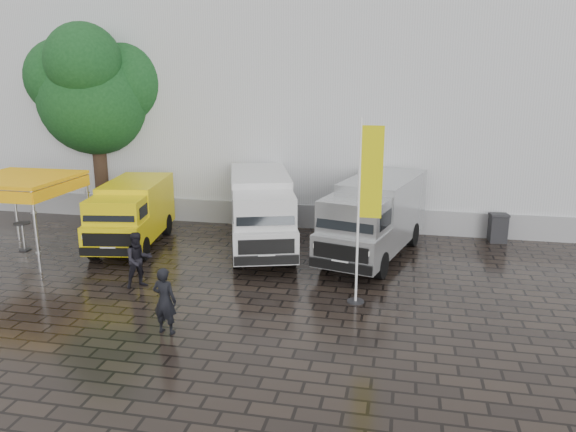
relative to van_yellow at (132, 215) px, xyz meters
name	(u,v)px	position (x,y,z in m)	size (l,w,h in m)	color
ground	(315,303)	(7.71, -4.05, -1.20)	(120.00, 120.00, 0.00)	black
exhibition_hall	(403,81)	(9.71, 11.95, 4.80)	(44.00, 16.00, 12.00)	silver
hall_plinth	(394,221)	(9.71, 3.90, -0.70)	(44.00, 0.15, 1.00)	gray
van_yellow	(132,215)	(0.00, 0.00, 0.00)	(2.00, 5.20, 2.40)	yellow
van_white	(261,213)	(4.91, 0.65, 0.18)	(2.13, 6.38, 2.77)	silver
van_silver	(374,219)	(9.08, 0.61, 0.18)	(2.12, 6.37, 2.76)	#A1A4A6
canopy_tent	(19,182)	(-3.25, -1.85, 1.52)	(3.38, 3.38, 2.89)	silver
flagpole	(365,202)	(9.04, -3.71, 1.79)	(0.88, 0.50, 5.31)	black
tree	(94,91)	(-3.52, 4.03, 4.44)	(4.90, 4.90, 8.79)	black
cocktail_table	(23,236)	(-3.74, -1.36, -0.67)	(0.60, 0.60, 1.06)	black
wheelie_bin	(498,228)	(13.74, 3.43, -0.63)	(0.68, 0.68, 1.13)	black
person_front	(165,301)	(4.29, -6.68, -0.32)	(0.64, 0.42, 1.76)	black
person_tent	(139,260)	(2.19, -3.89, -0.32)	(0.85, 0.66, 1.75)	black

